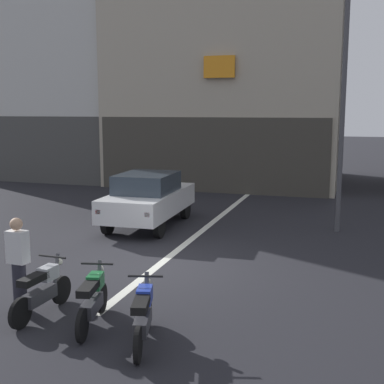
{
  "coord_description": "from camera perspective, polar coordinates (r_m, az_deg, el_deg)",
  "views": [
    {
      "loc": [
        4.11,
        -10.4,
        3.52
      ],
      "look_at": [
        0.17,
        2.0,
        1.4
      ],
      "focal_mm": 47.4,
      "sensor_mm": 36.0,
      "label": 1
    }
  ],
  "objects": [
    {
      "name": "car_white_crossing_near",
      "position": [
        15.39,
        -4.92,
        -0.64
      ],
      "size": [
        1.9,
        4.16,
        1.64
      ],
      "color": "black",
      "rests_on": "ground"
    },
    {
      "name": "motorcycle_silver_row_leftmost",
      "position": [
        9.25,
        -16.52,
        -10.49
      ],
      "size": [
        0.55,
        1.67,
        0.98
      ],
      "color": "black",
      "rests_on": "ground"
    },
    {
      "name": "street_lamp",
      "position": [
        15.08,
        16.76,
        12.27
      ],
      "size": [
        0.36,
        0.36,
        7.32
      ],
      "color": "#47474C",
      "rests_on": "ground"
    },
    {
      "name": "motorcycle_green_row_left_mid",
      "position": [
        8.63,
        -11.13,
        -11.74
      ],
      "size": [
        0.57,
        1.64,
        0.98
      ],
      "color": "black",
      "rests_on": "ground"
    },
    {
      "name": "lane_centre_line",
      "position": [
        17.27,
        3.49,
        -2.51
      ],
      "size": [
        0.2,
        18.0,
        0.01
      ],
      "primitive_type": "cube",
      "color": "silver",
      "rests_on": "ground"
    },
    {
      "name": "ground_plane",
      "position": [
        11.73,
        -3.78,
        -8.24
      ],
      "size": [
        120.0,
        120.0,
        0.0
      ],
      "primitive_type": "plane",
      "color": "#232328"
    },
    {
      "name": "building_corner_left",
      "position": [
        29.07,
        -12.54,
        16.76
      ],
      "size": [
        9.74,
        8.16,
        14.87
      ],
      "color": "silver",
      "rests_on": "ground"
    },
    {
      "name": "person_by_motorcycles",
      "position": [
        9.49,
        -18.95,
        -7.59
      ],
      "size": [
        0.37,
        0.24,
        1.67
      ],
      "color": "#23232D",
      "rests_on": "ground"
    },
    {
      "name": "motorcycle_blue_row_centre",
      "position": [
        7.91,
        -5.51,
        -13.6
      ],
      "size": [
        0.62,
        1.63,
        0.98
      ],
      "color": "black",
      "rests_on": "ground"
    }
  ]
}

